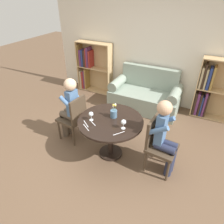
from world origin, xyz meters
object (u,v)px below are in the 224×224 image
Objects in this scene: couch at (145,95)px; bookshelf_left at (91,66)px; chair_right at (158,143)px; person_left at (70,107)px; wine_glass_right at (123,122)px; wine_glass_left at (91,114)px; flower_vase at (114,113)px; bookshelf_right at (213,91)px; person_right at (165,137)px; chair_left at (74,117)px.

couch is 1.20× the size of bookshelf_left.
chair_right is 0.73× the size of person_left.
person_left is 8.08× the size of wine_glass_right.
wine_glass_right reaches higher than wine_glass_left.
chair_right is 1.10m from wine_glass_left.
person_left is at bearing -116.92° from couch.
bookshelf_left is at bearing 130.27° from flower_vase.
flower_vase is at bearing 96.95° from person_left.
person_left is (0.78, -1.96, 0.01)m from bookshelf_left.
couch is 1.74× the size of chair_right.
bookshelf_right reaches higher than person_right.
person_left is at bearing -94.08° from chair_left.
person_left is 8.32× the size of wine_glass_left.
flower_vase is (1.65, -1.94, 0.13)m from bookshelf_left.
wine_glass_right is at bearing -81.95° from couch.
bookshelf_left is at bearing 122.19° from wine_glass_left.
person_right reaches higher than chair_right.
bookshelf_left reaches higher than wine_glass_left.
wine_glass_left is 0.36m from flower_vase.
chair_left is at bearing -66.21° from bookshelf_left.
chair_right is at bearing -2.74° from flower_vase.
flower_vase is (-1.36, -1.94, 0.18)m from bookshelf_right.
chair_right is 5.94× the size of wine_glass_right.
bookshelf_left reaches higher than person_left.
couch is 1.88m from chair_right.
chair_left is 0.74× the size of person_right.
person_left reaches higher than flower_vase.
chair_left is at bearing 94.57° from chair_right.
chair_left is 0.63m from wine_glass_left.
person_right reaches higher than flower_vase.
chair_right is 0.82m from flower_vase.
couch is at bearing 81.98° from wine_glass_left.
flower_vase is at bearing -124.98° from bookshelf_right.
wine_glass_right is (-0.59, -0.16, 0.16)m from person_right.
person_left reaches higher than wine_glass_right.
bookshelf_right reaches higher than chair_right.
bookshelf_left is 2.87m from wine_glass_right.
flower_vase reaches higher than couch.
flower_vase is at bearing -49.73° from bookshelf_left.
flower_vase is (0.78, 0.03, 0.30)m from chair_left.
person_right reaches higher than wine_glass_left.
chair_right is at bearing 95.24° from person_left.
wine_glass_left is (-1.04, -0.20, 0.32)m from chair_right.
couch is 1.74× the size of chair_left.
bookshelf_left is 1.06× the size of person_left.
person_right is 8.29× the size of wine_glass_left.
wine_glass_left is (-1.63, -2.18, 0.20)m from bookshelf_right.
wine_glass_left is at bearing 75.53° from person_left.
person_right is (1.71, -0.04, -0.00)m from person_left.
bookshelf_left is 8.85× the size of wine_glass_left.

